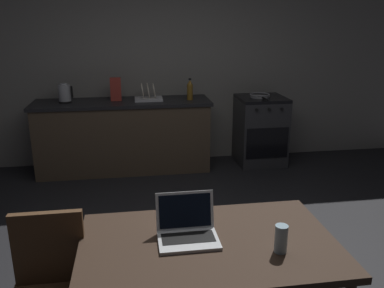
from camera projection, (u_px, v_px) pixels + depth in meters
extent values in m
plane|color=black|center=(200.00, 269.00, 3.11)|extent=(12.00, 12.00, 0.00)
cube|color=gray|center=(189.00, 53.00, 5.24)|extent=(6.40, 0.10, 2.84)
cube|color=#4C3D2D|center=(124.00, 137.00, 5.07)|extent=(2.10, 0.60, 0.85)
cube|color=black|center=(122.00, 103.00, 4.94)|extent=(2.16, 0.64, 0.04)
cube|color=#2D2D30|center=(260.00, 131.00, 5.33)|extent=(0.60, 0.60, 0.85)
cube|color=black|center=(262.00, 98.00, 5.20)|extent=(0.60, 0.60, 0.04)
cube|color=black|center=(267.00, 143.00, 5.06)|extent=(0.54, 0.01, 0.39)
cylinder|color=black|center=(257.00, 110.00, 4.90)|extent=(0.04, 0.02, 0.04)
cylinder|color=black|center=(270.00, 110.00, 4.93)|extent=(0.04, 0.02, 0.04)
cylinder|color=black|center=(282.00, 109.00, 4.95)|extent=(0.04, 0.02, 0.04)
cube|color=#332319|center=(209.00, 245.00, 2.14)|extent=(1.36, 0.84, 0.04)
cylinder|color=#332319|center=(99.00, 273.00, 2.50)|extent=(0.05, 0.05, 0.67)
cylinder|color=#332319|center=(289.00, 256.00, 2.68)|extent=(0.05, 0.05, 0.67)
cube|color=#4C331E|center=(49.00, 248.00, 2.18)|extent=(0.38, 0.04, 0.42)
cube|color=silver|center=(188.00, 241.00, 2.13)|extent=(0.32, 0.22, 0.02)
cube|color=black|center=(188.00, 238.00, 2.14)|extent=(0.28, 0.12, 0.00)
cube|color=silver|center=(185.00, 210.00, 2.22)|extent=(0.32, 0.06, 0.21)
cube|color=black|center=(185.00, 211.00, 2.22)|extent=(0.29, 0.04, 0.18)
cylinder|color=black|center=(65.00, 102.00, 4.83)|extent=(0.15, 0.15, 0.02)
cylinder|color=#B2B5BA|center=(64.00, 93.00, 4.80)|extent=(0.14, 0.14, 0.20)
cylinder|color=#B2B5BA|center=(64.00, 84.00, 4.77)|extent=(0.09, 0.09, 0.02)
cube|color=black|center=(72.00, 92.00, 4.81)|extent=(0.02, 0.02, 0.14)
cylinder|color=#8C601E|center=(190.00, 92.00, 4.98)|extent=(0.07, 0.07, 0.19)
cone|color=#8C601E|center=(190.00, 82.00, 4.95)|extent=(0.07, 0.07, 0.06)
cylinder|color=black|center=(190.00, 79.00, 4.93)|extent=(0.03, 0.03, 0.02)
cylinder|color=gray|center=(260.00, 97.00, 5.17)|extent=(0.24, 0.24, 0.01)
torus|color=gray|center=(260.00, 94.00, 5.16)|extent=(0.26, 0.26, 0.02)
cylinder|color=black|center=(265.00, 99.00, 4.97)|extent=(0.02, 0.18, 0.02)
cylinder|color=#99B7C6|center=(281.00, 239.00, 2.02)|extent=(0.07, 0.07, 0.15)
cube|color=#B2382D|center=(116.00, 89.00, 4.90)|extent=(0.13, 0.05, 0.28)
cube|color=silver|center=(149.00, 99.00, 4.98)|extent=(0.34, 0.26, 0.03)
cylinder|color=beige|center=(143.00, 91.00, 4.94)|extent=(0.04, 0.18, 0.18)
cylinder|color=beige|center=(148.00, 91.00, 4.95)|extent=(0.04, 0.18, 0.18)
cylinder|color=beige|center=(154.00, 90.00, 4.96)|extent=(0.04, 0.18, 0.18)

